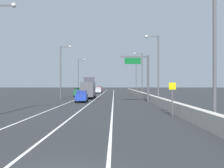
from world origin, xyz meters
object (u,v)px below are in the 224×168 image
at_px(box_truck, 88,89).
at_px(lamp_post_right_fourth, 135,75).
at_px(lamp_post_right_near, 211,39).
at_px(lamp_post_right_second, 157,64).
at_px(lamp_post_left_mid, 62,69).
at_px(car_green_4, 79,92).
at_px(car_blue_1, 82,96).
at_px(car_red_0, 99,89).
at_px(car_silver_3, 98,90).
at_px(car_black_2, 90,90).
at_px(lamp_post_right_third, 141,71).
at_px(overhead_sign_gantry, 143,73).
at_px(speed_advisory_sign, 172,97).
at_px(lamp_post_left_far, 79,74).

bearing_deg(box_truck, lamp_post_right_fourth, 67.55).
bearing_deg(lamp_post_right_near, box_truck, 108.85).
height_order(lamp_post_right_second, lamp_post_left_mid, same).
xyz_separation_m(lamp_post_right_fourth, car_green_4, (-15.05, -21.95, -4.90)).
xyz_separation_m(lamp_post_right_fourth, car_blue_1, (-11.96, -40.18, -4.96)).
height_order(lamp_post_left_mid, car_red_0, lamp_post_left_mid).
relative_size(lamp_post_right_near, car_silver_3, 2.41).
relative_size(car_black_2, box_truck, 0.45).
relative_size(car_black_2, car_silver_3, 0.99).
xyz_separation_m(lamp_post_right_third, lamp_post_left_mid, (-16.38, -10.91, 0.00)).
height_order(lamp_post_right_second, car_blue_1, lamp_post_right_second).
relative_size(overhead_sign_gantry, car_blue_1, 1.66).
bearing_deg(speed_advisory_sign, lamp_post_left_far, 106.73).
height_order(lamp_post_left_mid, car_green_4, lamp_post_left_mid).
height_order(lamp_post_right_second, car_red_0, lamp_post_right_second).
bearing_deg(speed_advisory_sign, car_blue_1, 120.02).
height_order(car_black_2, car_silver_3, car_black_2).
bearing_deg(lamp_post_right_near, lamp_post_right_third, 90.20).
xyz_separation_m(speed_advisory_sign, car_red_0, (-10.40, 65.36, -0.70)).
bearing_deg(car_silver_3, lamp_post_right_near, -79.69).
bearing_deg(box_truck, car_silver_3, 89.73).
height_order(car_black_2, car_green_4, car_black_2).
distance_m(lamp_post_right_second, lamp_post_left_far, 39.33).
bearing_deg(car_black_2, car_red_0, 62.70).
xyz_separation_m(overhead_sign_gantry, car_black_2, (-12.67, 42.11, -3.67)).
bearing_deg(lamp_post_left_far, car_silver_3, 53.12).
relative_size(overhead_sign_gantry, lamp_post_right_fourth, 0.73).
height_order(car_blue_1, car_silver_3, car_silver_3).
height_order(overhead_sign_gantry, car_green_4, overhead_sign_gantry).
bearing_deg(box_truck, lamp_post_right_second, -48.43).
bearing_deg(lamp_post_right_third, overhead_sign_gantry, -94.90).
bearing_deg(box_truck, car_red_0, 90.01).
relative_size(overhead_sign_gantry, car_green_4, 1.56).
distance_m(lamp_post_right_fourth, car_green_4, 27.06).
height_order(lamp_post_right_fourth, car_green_4, lamp_post_right_fourth).
xyz_separation_m(car_red_0, car_silver_3, (0.15, -7.08, -0.06)).
xyz_separation_m(lamp_post_right_near, car_black_2, (-14.44, 65.47, -4.85)).
xyz_separation_m(lamp_post_right_fourth, car_silver_3, (-11.89, 0.23, -4.90)).
height_order(overhead_sign_gantry, lamp_post_right_second, lamp_post_right_second).
distance_m(lamp_post_right_near, car_black_2, 67.21).
xyz_separation_m(lamp_post_right_fourth, car_red_0, (-12.04, 7.31, -4.84)).
bearing_deg(car_blue_1, lamp_post_right_second, -10.26).
distance_m(overhead_sign_gantry, lamp_post_right_fourth, 40.14).
relative_size(lamp_post_left_mid, box_truck, 1.10).
relative_size(car_silver_3, box_truck, 0.46).
xyz_separation_m(lamp_post_right_second, car_blue_1, (-11.61, 2.10, -4.96)).
relative_size(car_blue_1, box_truck, 0.48).
height_order(car_black_2, box_truck, box_truck).
xyz_separation_m(lamp_post_right_fourth, box_truck, (-12.03, -29.12, -3.90)).
bearing_deg(lamp_post_right_third, car_blue_1, -121.13).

